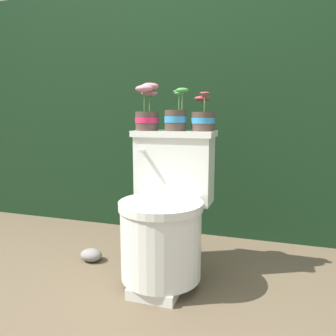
{
  "coord_description": "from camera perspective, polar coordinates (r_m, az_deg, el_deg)",
  "views": [
    {
      "loc": [
        0.58,
        -1.37,
        0.82
      ],
      "look_at": [
        0.1,
        0.14,
        0.56
      ],
      "focal_mm": 35.0,
      "sensor_mm": 36.0,
      "label": 1
    }
  ],
  "objects": [
    {
      "name": "ground_plane",
      "position": [
        1.7,
        -4.92,
        -19.69
      ],
      "size": [
        12.0,
        12.0,
        0.0
      ],
      "primitive_type": "plane",
      "color": "brown"
    },
    {
      "name": "hedge_backdrop",
      "position": [
        2.66,
        5.11,
        9.59
      ],
      "size": [
        3.57,
        0.88,
        1.69
      ],
      "color": "black",
      "rests_on": "ground"
    },
    {
      "name": "toilet",
      "position": [
        1.63,
        -0.46,
        -8.49
      ],
      "size": [
        0.42,
        0.52,
        0.74
      ],
      "color": "silver",
      "rests_on": "ground"
    },
    {
      "name": "potted_plant_left",
      "position": [
        1.73,
        -3.66,
        9.69
      ],
      "size": [
        0.12,
        0.14,
        0.25
      ],
      "color": "#47382D",
      "rests_on": "toilet"
    },
    {
      "name": "potted_plant_midleft",
      "position": [
        1.68,
        1.38,
        8.83
      ],
      "size": [
        0.13,
        0.11,
        0.21
      ],
      "color": "#47382D",
      "rests_on": "toilet"
    },
    {
      "name": "potted_plant_middle",
      "position": [
        1.67,
        6.11,
        8.48
      ],
      "size": [
        0.12,
        0.12,
        0.19
      ],
      "color": "#47382D",
      "rests_on": "toilet"
    },
    {
      "name": "garden_stone",
      "position": [
        1.97,
        -13.22,
        -14.53
      ],
      "size": [
        0.13,
        0.1,
        0.07
      ],
      "color": "gray",
      "rests_on": "ground"
    }
  ]
}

